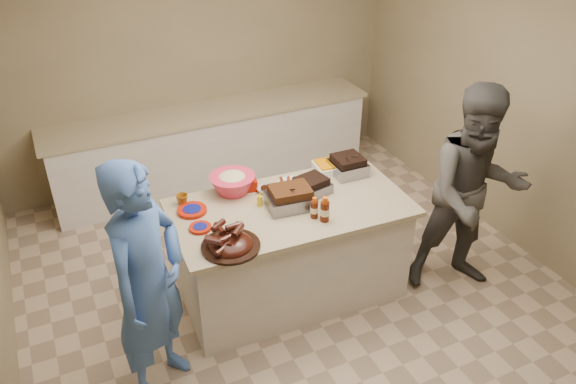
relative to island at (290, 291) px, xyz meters
name	(u,v)px	position (x,y,z in m)	size (l,w,h in m)	color
room	(301,297)	(0.05, -0.10, 0.00)	(4.50, 5.00, 2.70)	#8F805C
back_counter	(214,147)	(0.05, 2.10, 0.45)	(3.60, 0.64, 0.90)	silver
island	(290,291)	(0.00, 0.00, 0.00)	(1.89, 0.99, 0.89)	silver
rib_platter	(231,247)	(-0.62, -0.31, 0.89)	(0.43, 0.43, 0.17)	#3F140C
pulled_pork_tray	(290,206)	(-0.01, -0.01, 0.89)	(0.36, 0.28, 0.11)	#47230F
brisket_tray	(311,193)	(0.24, 0.11, 0.89)	(0.28, 0.24, 0.09)	black
roasting_pan	(347,173)	(0.67, 0.26, 0.89)	(0.28, 0.28, 0.11)	gray
coleslaw_bowl	(233,192)	(-0.34, 0.40, 0.89)	(0.38, 0.38, 0.26)	#D42B49
sausage_plate	(295,186)	(0.16, 0.26, 0.89)	(0.32, 0.32, 0.05)	silver
mac_cheese_dish	(333,170)	(0.59, 0.37, 0.89)	(0.32, 0.23, 0.08)	orange
bbq_bottle_a	(314,217)	(0.09, -0.22, 0.89)	(0.06, 0.06, 0.18)	#461406
bbq_bottle_b	(324,221)	(0.14, -0.30, 0.89)	(0.07, 0.07, 0.21)	#461406
mustard_bottle	(260,206)	(-0.22, 0.11, 0.89)	(0.04, 0.04, 0.12)	#DCBB0E
sauce_bowl	(265,192)	(-0.10, 0.29, 0.89)	(0.14, 0.04, 0.14)	silver
plate_stack_large	(192,212)	(-0.73, 0.25, 0.89)	(0.23, 0.23, 0.03)	#9D1503
plate_stack_small	(200,229)	(-0.75, 0.00, 0.89)	(0.17, 0.17, 0.02)	#9D1503
plastic_cup	(183,204)	(-0.77, 0.39, 0.89)	(0.09, 0.09, 0.09)	#85510F
basket_stack	(245,189)	(-0.23, 0.39, 0.89)	(0.19, 0.14, 0.09)	#9D1503
guest_blue	(165,379)	(-1.24, -0.46, 0.00)	(0.66, 1.80, 0.43)	#4067B3
guest_gray	(456,280)	(1.42, -0.50, 0.00)	(0.89, 1.84, 0.70)	#494742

